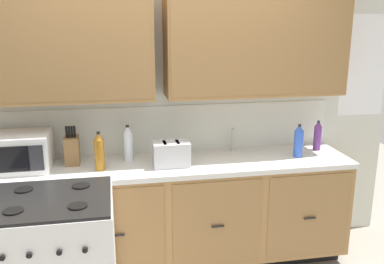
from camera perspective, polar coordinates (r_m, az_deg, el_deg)
wall_unit at (r=3.43m, az=-4.48°, el=8.80°), size 4.22×0.40×2.48m
counter_run at (r=3.57m, az=-3.75°, el=-10.84°), size 3.05×0.64×0.91m
microwave at (r=3.46m, az=-22.24°, el=-2.47°), size 0.48×0.37×0.28m
toaster at (r=3.31m, az=-2.80°, el=-2.93°), size 0.28×0.18×0.19m
knife_block at (r=3.46m, az=-15.72°, el=-2.33°), size 0.11×0.14×0.31m
sink_faucet at (r=3.69m, az=5.45°, el=-1.01°), size 0.02×0.02×0.20m
bottle_clear at (r=3.45m, az=-8.54°, el=-1.51°), size 0.08×0.08×0.29m
bottle_amber at (r=3.27m, az=-12.26°, el=-2.56°), size 0.08×0.08×0.30m
bottle_violet at (r=3.85m, az=16.41°, el=-0.47°), size 0.07×0.07×0.26m
bottle_blue at (r=3.61m, az=14.03°, el=-1.18°), size 0.08×0.08×0.28m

